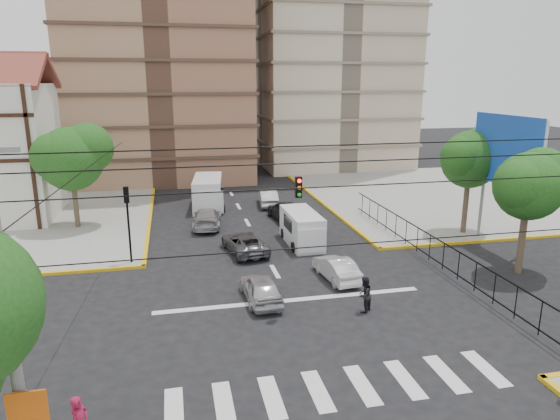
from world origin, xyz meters
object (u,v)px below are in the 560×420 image
object	(u,v)px
car_white_front_right	(336,268)
pedestrian_crosswalk	(364,295)
van_left_lane	(208,194)
van_right_lane	(303,230)
car_silver_front_left	(261,288)
traffic_light_nw	(128,212)

from	to	relation	value
car_white_front_right	pedestrian_crosswalk	bearing A→B (deg)	83.87
van_left_lane	car_white_front_right	size ratio (longest dim) A/B	1.57
car_white_front_right	pedestrian_crosswalk	size ratio (longest dim) A/B	2.23
van_left_lane	van_right_lane	bearing A→B (deg)	-57.32
van_left_lane	car_silver_front_left	distance (m)	18.35
van_right_lane	car_silver_front_left	distance (m)	8.69
traffic_light_nw	van_right_lane	bearing A→B (deg)	7.26
car_silver_front_left	pedestrian_crosswalk	world-z (taller)	pedestrian_crosswalk
traffic_light_nw	car_silver_front_left	bearing A→B (deg)	-44.76
pedestrian_crosswalk	van_right_lane	bearing A→B (deg)	-129.29
van_right_lane	car_white_front_right	xyz separation A→B (m)	(0.29, -5.87, -0.41)
van_right_lane	car_white_front_right	size ratio (longest dim) A/B	1.26
car_white_front_right	pedestrian_crosswalk	xyz separation A→B (m)	(-0.00, -3.94, 0.22)
van_right_lane	van_left_lane	xyz separation A→B (m)	(-5.15, 10.66, 0.21)
traffic_light_nw	van_left_lane	world-z (taller)	traffic_light_nw
van_right_lane	van_left_lane	size ratio (longest dim) A/B	0.80
traffic_light_nw	pedestrian_crosswalk	world-z (taller)	traffic_light_nw
traffic_light_nw	van_left_lane	size ratio (longest dim) A/B	0.75
van_right_lane	car_white_front_right	world-z (taller)	van_right_lane
traffic_light_nw	pedestrian_crosswalk	distance (m)	13.88
car_white_front_right	car_silver_front_left	bearing A→B (deg)	16.06
car_silver_front_left	pedestrian_crosswalk	distance (m)	4.88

